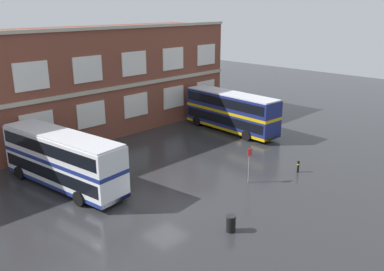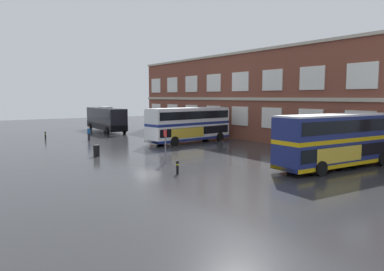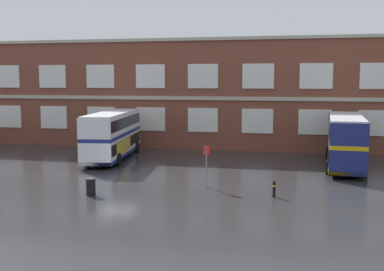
{
  "view_description": "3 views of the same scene",
  "coord_description": "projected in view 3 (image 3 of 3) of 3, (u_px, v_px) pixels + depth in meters",
  "views": [
    {
      "loc": [
        -16.47,
        -18.63,
        12.74
      ],
      "look_at": [
        5.32,
        2.66,
        3.0
      ],
      "focal_mm": 38.26,
      "sensor_mm": 36.0,
      "label": 1
    },
    {
      "loc": [
        32.34,
        -17.18,
        5.39
      ],
      "look_at": [
        1.77,
        4.13,
        1.44
      ],
      "focal_mm": 34.52,
      "sensor_mm": 36.0,
      "label": 2
    },
    {
      "loc": [
        12.12,
        -31.15,
        6.85
      ],
      "look_at": [
        4.57,
        3.54,
        2.68
      ],
      "focal_mm": 44.32,
      "sensor_mm": 36.0,
      "label": 3
    }
  ],
  "objects": [
    {
      "name": "ground_plane",
      "position": [
        128.0,
        172.0,
        35.53
      ],
      "size": [
        120.0,
        120.0,
        0.0
      ],
      "primitive_type": "plane",
      "color": "#2B2B2D"
    },
    {
      "name": "brick_terminal_building",
      "position": [
        162.0,
        94.0,
        50.81
      ],
      "size": [
        47.54,
        8.19,
        10.9
      ],
      "color": "brown",
      "rests_on": "ground"
    },
    {
      "name": "double_decker_near",
      "position": [
        113.0,
        134.0,
        41.09
      ],
      "size": [
        3.91,
        11.23,
        4.07
      ],
      "color": "silver",
      "rests_on": "ground"
    },
    {
      "name": "double_decker_middle",
      "position": [
        345.0,
        140.0,
        37.16
      ],
      "size": [
        3.34,
        11.13,
        4.07
      ],
      "color": "navy",
      "rests_on": "ground"
    },
    {
      "name": "bus_stand_flag",
      "position": [
        206.0,
        162.0,
        30.1
      ],
      "size": [
        0.44,
        0.1,
        2.7
      ],
      "color": "slate",
      "rests_on": "ground"
    },
    {
      "name": "station_litter_bin",
      "position": [
        91.0,
        187.0,
        28.21
      ],
      "size": [
        0.6,
        0.6,
        1.03
      ],
      "color": "black",
      "rests_on": "ground"
    },
    {
      "name": "safety_bollard_west",
      "position": [
        274.0,
        189.0,
        27.73
      ],
      "size": [
        0.19,
        0.19,
        0.95
      ],
      "color": "black",
      "rests_on": "ground"
    }
  ]
}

